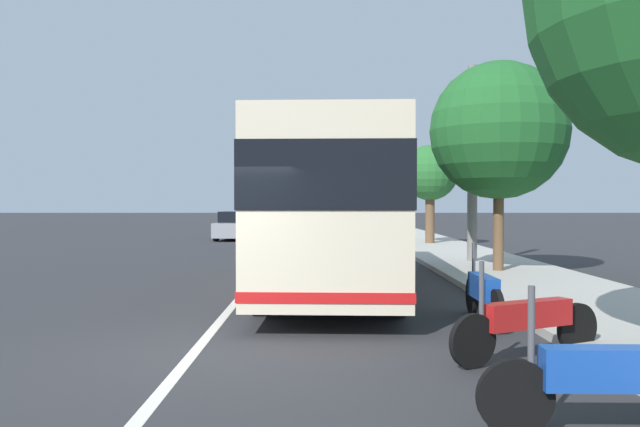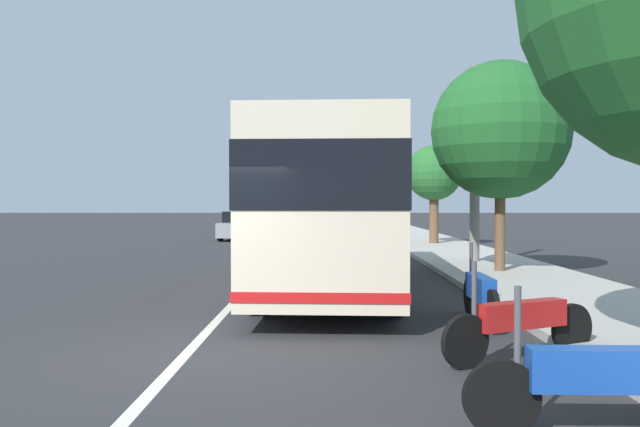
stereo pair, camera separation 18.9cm
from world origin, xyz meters
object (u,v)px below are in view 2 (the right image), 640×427
roadside_tree_mid_block (500,131)px  car_far_distant (269,219)px  motorcycle_mid_row (480,293)px  roadside_tree_far_block (434,174)px  car_behind_bus (290,216)px  utility_pole (475,165)px  coach_bus (332,203)px  motorcycle_angled (521,322)px  motorcycle_far_end (606,380)px  car_ahead_same_lane (243,226)px

roadside_tree_mid_block → car_far_distant: bearing=16.2°
motorcycle_mid_row → roadside_tree_far_block: bearing=-6.9°
car_behind_bus → utility_pole: (-40.71, -8.15, 2.45)m
coach_bus → car_far_distant: (33.51, 4.46, -1.24)m
motorcycle_angled → motorcycle_mid_row: (2.52, -0.11, 0.01)m
coach_bus → roadside_tree_mid_block: size_ratio=1.95×
motorcycle_mid_row → car_far_distant: size_ratio=0.51×
motorcycle_angled → utility_pole: utility_pole is taller
motorcycle_angled → motorcycle_mid_row: motorcycle_mid_row is taller
roadside_tree_mid_block → motorcycle_far_end: bearing=168.8°
coach_bus → utility_pole: utility_pole is taller
roadside_tree_far_block → motorcycle_far_end: bearing=173.9°
car_behind_bus → motorcycle_angled: bearing=6.1°
car_far_distant → utility_pole: bearing=15.9°
roadside_tree_mid_block → roadside_tree_far_block: bearing=-0.9°
car_behind_bus → roadside_tree_far_block: bearing=14.4°
motorcycle_far_end → utility_pole: (14.67, -2.31, 2.64)m
motorcycle_angled → car_far_distant: car_far_distant is taller
car_ahead_same_lane → motorcycle_far_end: bearing=17.9°
coach_bus → motorcycle_angled: coach_bus is taller
motorcycle_far_end → motorcycle_angled: 2.60m
car_far_distant → car_ahead_same_lane: 14.56m
car_far_distant → roadside_tree_far_block: roadside_tree_far_block is taller
coach_bus → motorcycle_mid_row: size_ratio=4.97×
car_ahead_same_lane → car_far_distant: bearing=-175.9°
motorcycle_mid_row → utility_pole: size_ratio=0.36×
car_ahead_same_lane → roadside_tree_far_block: (-4.91, -9.29, 2.55)m
roadside_tree_far_block → car_ahead_same_lane: bearing=62.1°
car_behind_bus → utility_pole: bearing=11.0°
car_far_distant → motorcycle_angled: bearing=7.8°
car_ahead_same_lane → car_behind_bus: car_ahead_same_lane is taller
roadside_tree_mid_block → roadside_tree_far_block: roadside_tree_mid_block is taller
coach_bus → roadside_tree_mid_block: (2.47, -4.55, 1.95)m
motorcycle_angled → roadside_tree_mid_block: bearing=-130.2°
car_behind_bus → utility_pole: utility_pole is taller
coach_bus → roadside_tree_far_block: bearing=-16.2°
motorcycle_far_end → motorcycle_mid_row: 5.13m
coach_bus → motorcycle_angled: bearing=-159.0°
roadside_tree_mid_block → roadside_tree_far_block: 11.59m
utility_pole → car_behind_bus: bearing=11.3°
motorcycle_angled → motorcycle_mid_row: size_ratio=0.96×
coach_bus → motorcycle_far_end: size_ratio=4.67×
motorcycle_far_end → car_far_distant: size_ratio=0.55×
motorcycle_far_end → motorcycle_mid_row: same height
car_far_distant → roadside_tree_mid_block: (-31.03, -9.01, 3.20)m
roadside_tree_mid_block → utility_pole: (2.80, 0.04, -0.78)m
coach_bus → car_behind_bus: bearing=6.9°
coach_bus → car_far_distant: bearing=10.0°
motorcycle_far_end → roadside_tree_far_block: roadside_tree_far_block is taller
car_ahead_same_lane → roadside_tree_far_block: bearing=66.6°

